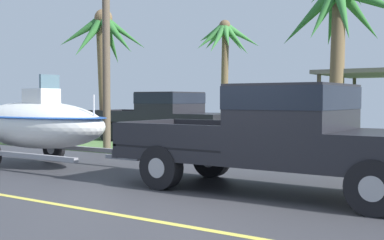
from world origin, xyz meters
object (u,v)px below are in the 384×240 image
at_px(utility_pole, 106,18).
at_px(palm_tree_near_right, 340,13).
at_px(palm_tree_mid, 340,24).
at_px(boat_on_trailer, 35,124).
at_px(parked_pickup_background, 170,115).
at_px(palm_tree_near_left, 104,46).
at_px(pickup_truck_towing, 291,133).
at_px(palm_tree_far_left, 224,44).
at_px(parked_sedan_near, 274,128).

bearing_deg(utility_pole, palm_tree_near_right, 54.31).
relative_size(palm_tree_mid, utility_pole, 0.61).
distance_m(boat_on_trailer, utility_pole, 4.94).
xyz_separation_m(palm_tree_mid, utility_pole, (-6.89, -1.58, 0.55)).
distance_m(parked_pickup_background, palm_tree_near_left, 3.97).
bearing_deg(boat_on_trailer, pickup_truck_towing, 0.00).
bearing_deg(palm_tree_near_left, palm_tree_far_left, 80.73).
relative_size(parked_pickup_background, palm_tree_near_right, 0.88).
xyz_separation_m(parked_sedan_near, utility_pole, (-4.00, -3.78, 3.48)).
bearing_deg(parked_sedan_near, palm_tree_far_left, 131.68).
distance_m(boat_on_trailer, palm_tree_far_left, 14.40).
bearing_deg(parked_sedan_near, boat_on_trailer, -111.36).
relative_size(parked_sedan_near, utility_pole, 0.57).
bearing_deg(palm_tree_near_left, parked_pickup_background, 7.23).
xyz_separation_m(parked_pickup_background, palm_tree_mid, (6.79, -1.60, 2.56)).
height_order(pickup_truck_towing, parked_sedan_near, pickup_truck_towing).
height_order(parked_sedan_near, palm_tree_near_right, palm_tree_near_right).
relative_size(parked_sedan_near, palm_tree_near_left, 0.88).
distance_m(palm_tree_far_left, utility_pole, 10.23).
distance_m(palm_tree_near_left, palm_tree_mid, 9.79).
bearing_deg(parked_pickup_background, palm_tree_near_left, -172.77).
bearing_deg(parked_sedan_near, utility_pole, -136.60).
bearing_deg(palm_tree_near_right, utility_pole, -125.69).
bearing_deg(palm_tree_far_left, palm_tree_mid, -44.98).
height_order(pickup_truck_towing, palm_tree_near_left, palm_tree_near_left).
height_order(boat_on_trailer, parked_sedan_near, boat_on_trailer).
distance_m(parked_pickup_background, utility_pole, 4.45).
xyz_separation_m(pickup_truck_towing, palm_tree_near_left, (-10.58, 6.47, 2.67)).
bearing_deg(palm_tree_far_left, pickup_truck_towing, -55.67).
relative_size(parked_sedan_near, palm_tree_far_left, 0.82).
height_order(palm_tree_mid, palm_tree_far_left, palm_tree_far_left).
bearing_deg(pickup_truck_towing, palm_tree_far_left, 124.33).
xyz_separation_m(parked_pickup_background, utility_pole, (-0.10, -3.19, 3.10)).
bearing_deg(palm_tree_mid, palm_tree_near_left, 172.78).
bearing_deg(parked_pickup_background, pickup_truck_towing, -41.77).
bearing_deg(palm_tree_mid, palm_tree_far_left, 135.02).
distance_m(boat_on_trailer, parked_pickup_background, 6.91).
xyz_separation_m(palm_tree_near_left, utility_pole, (2.82, -2.81, 0.44)).
height_order(boat_on_trailer, palm_tree_far_left, palm_tree_far_left).
relative_size(pickup_truck_towing, palm_tree_near_right, 0.87).
xyz_separation_m(palm_tree_far_left, utility_pole, (1.63, -10.10, -0.18)).
distance_m(pickup_truck_towing, palm_tree_far_left, 16.97).
relative_size(pickup_truck_towing, boat_on_trailer, 1.03).
relative_size(pickup_truck_towing, palm_tree_near_left, 1.15).
bearing_deg(utility_pole, parked_pickup_background, 88.12).
xyz_separation_m(parked_sedan_near, palm_tree_near_right, (1.10, 3.32, 4.17)).
bearing_deg(boat_on_trailer, palm_tree_mid, 42.08).
xyz_separation_m(palm_tree_near_right, utility_pole, (-5.10, -7.10, -0.69)).
relative_size(palm_tree_near_left, palm_tree_near_right, 0.76).
distance_m(boat_on_trailer, palm_tree_near_right, 12.10).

